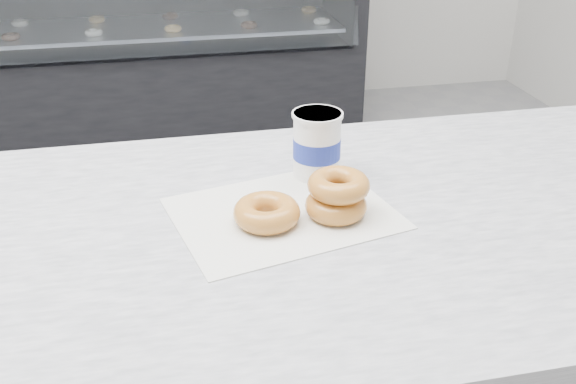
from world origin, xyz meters
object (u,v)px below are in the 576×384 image
object	(u,v)px
display_case	(136,44)
donut_single	(267,212)
donut_stack	(337,195)
coffee_cup	(317,144)

from	to	relation	value
display_case	donut_single	world-z (taller)	display_case
donut_single	donut_stack	world-z (taller)	donut_stack
display_case	donut_single	size ratio (longest dim) A/B	22.74
display_case	donut_stack	bearing A→B (deg)	-82.51
donut_stack	coffee_cup	size ratio (longest dim) A/B	1.16
coffee_cup	display_case	bearing A→B (deg)	79.79
donut_single	donut_stack	xyz separation A→B (m)	(0.11, 0.00, 0.02)
donut_stack	coffee_cup	xyz separation A→B (m)	(0.00, 0.15, 0.02)
display_case	donut_stack	xyz separation A→B (m)	(0.36, -2.72, 0.45)
display_case	coffee_cup	xyz separation A→B (m)	(0.36, -2.57, 0.47)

